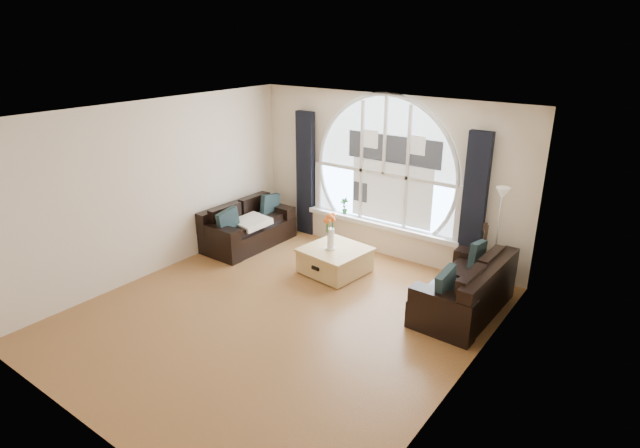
# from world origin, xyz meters

# --- Properties ---
(ground) EXTENTS (5.00, 5.50, 0.01)m
(ground) POSITION_xyz_m (0.00, 0.00, 0.00)
(ground) COLOR brown
(ground) RESTS_ON ground
(ceiling) EXTENTS (5.00, 5.50, 0.01)m
(ceiling) POSITION_xyz_m (0.00, 0.00, 2.70)
(ceiling) COLOR silver
(ceiling) RESTS_ON ground
(wall_back) EXTENTS (5.00, 0.01, 2.70)m
(wall_back) POSITION_xyz_m (0.00, 2.75, 1.35)
(wall_back) COLOR beige
(wall_back) RESTS_ON ground
(wall_front) EXTENTS (5.00, 0.01, 2.70)m
(wall_front) POSITION_xyz_m (0.00, -2.75, 1.35)
(wall_front) COLOR beige
(wall_front) RESTS_ON ground
(wall_left) EXTENTS (0.01, 5.50, 2.70)m
(wall_left) POSITION_xyz_m (-2.50, 0.00, 1.35)
(wall_left) COLOR beige
(wall_left) RESTS_ON ground
(wall_right) EXTENTS (0.01, 5.50, 2.70)m
(wall_right) POSITION_xyz_m (2.50, 0.00, 1.35)
(wall_right) COLOR beige
(wall_right) RESTS_ON ground
(attic_slope) EXTENTS (0.92, 5.50, 0.72)m
(attic_slope) POSITION_xyz_m (2.20, 0.00, 2.35)
(attic_slope) COLOR silver
(attic_slope) RESTS_ON ground
(arched_window) EXTENTS (2.60, 0.06, 2.15)m
(arched_window) POSITION_xyz_m (0.00, 2.72, 1.62)
(arched_window) COLOR silver
(arched_window) RESTS_ON wall_back
(window_sill) EXTENTS (2.90, 0.22, 0.08)m
(window_sill) POSITION_xyz_m (0.00, 2.65, 0.51)
(window_sill) COLOR white
(window_sill) RESTS_ON wall_back
(window_frame) EXTENTS (2.76, 0.08, 2.15)m
(window_frame) POSITION_xyz_m (0.00, 2.69, 1.62)
(window_frame) COLOR white
(window_frame) RESTS_ON wall_back
(neighbor_house) EXTENTS (1.70, 0.02, 1.50)m
(neighbor_house) POSITION_xyz_m (0.15, 2.71, 1.50)
(neighbor_house) COLOR silver
(neighbor_house) RESTS_ON wall_back
(curtain_left) EXTENTS (0.35, 0.12, 2.30)m
(curtain_left) POSITION_xyz_m (-1.60, 2.63, 1.15)
(curtain_left) COLOR black
(curtain_left) RESTS_ON ground
(curtain_right) EXTENTS (0.35, 0.12, 2.30)m
(curtain_right) POSITION_xyz_m (1.60, 2.63, 1.15)
(curtain_right) COLOR black
(curtain_right) RESTS_ON ground
(sofa_left) EXTENTS (0.86, 1.68, 0.74)m
(sofa_left) POSITION_xyz_m (-2.05, 1.54, 0.40)
(sofa_left) COLOR black
(sofa_left) RESTS_ON ground
(sofa_right) EXTENTS (0.90, 1.73, 0.76)m
(sofa_right) POSITION_xyz_m (1.95, 1.55, 0.40)
(sofa_right) COLOR black
(sofa_right) RESTS_ON ground
(coffee_chest) EXTENTS (1.03, 1.03, 0.45)m
(coffee_chest) POSITION_xyz_m (-0.15, 1.52, 0.23)
(coffee_chest) COLOR tan
(coffee_chest) RESTS_ON ground
(throw_blanket) EXTENTS (0.63, 0.63, 0.10)m
(throw_blanket) POSITION_xyz_m (-1.89, 1.44, 0.50)
(throw_blanket) COLOR silver
(throw_blanket) RESTS_ON sofa_left
(vase_flowers) EXTENTS (0.24, 0.24, 0.70)m
(vase_flowers) POSITION_xyz_m (-0.20, 1.45, 0.80)
(vase_flowers) COLOR white
(vase_flowers) RESTS_ON coffee_chest
(floor_lamp) EXTENTS (0.24, 0.24, 1.60)m
(floor_lamp) POSITION_xyz_m (2.06, 2.39, 0.80)
(floor_lamp) COLOR #B2B2B2
(floor_lamp) RESTS_ON ground
(guitar) EXTENTS (0.40, 0.31, 1.06)m
(guitar) POSITION_xyz_m (1.90, 2.43, 0.53)
(guitar) COLOR olive
(guitar) RESTS_ON ground
(potted_plant) EXTENTS (0.17, 0.13, 0.30)m
(potted_plant) POSITION_xyz_m (-0.74, 2.65, 0.70)
(potted_plant) COLOR #1E6023
(potted_plant) RESTS_ON window_sill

